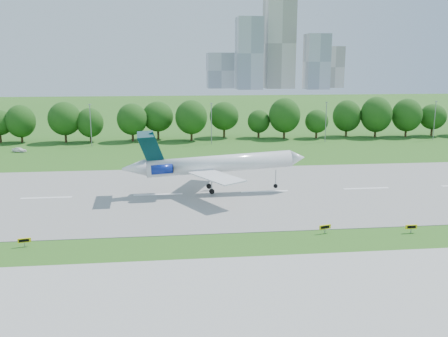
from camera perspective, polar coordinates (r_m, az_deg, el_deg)
ground at (r=69.17m, az=-7.86°, el=-8.40°), size 600.00×600.00×0.00m
runway at (r=92.99m, az=-7.54°, el=-2.99°), size 400.00×45.00×0.08m
taxiway at (r=52.66m, az=-8.27°, el=-15.21°), size 400.00×23.00×0.08m
tree_line at (r=157.83m, az=-7.24°, el=5.51°), size 288.40×8.40×10.40m
light_poles at (r=147.94m, az=-8.25°, el=5.10°), size 175.90×0.25×12.19m
skyline at (r=465.90m, az=5.79°, el=12.85°), size 127.00×52.00×80.00m
airliner at (r=91.91m, az=-1.54°, el=0.56°), size 34.32×24.98×11.43m
taxi_sign_left at (r=71.89m, az=-21.86°, el=-7.65°), size 1.69×0.52×1.18m
taxi_sign_centre at (r=73.22m, az=11.48°, el=-6.58°), size 1.79×0.66×1.27m
taxi_sign_right at (r=76.84m, az=20.61°, el=-6.27°), size 1.72×0.23×1.21m
service_vehicle_b at (r=146.51m, az=-22.36°, el=1.99°), size 4.15×2.79×1.31m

